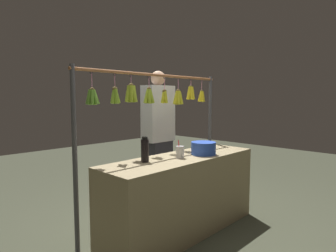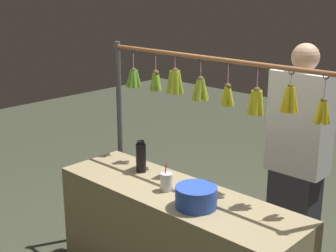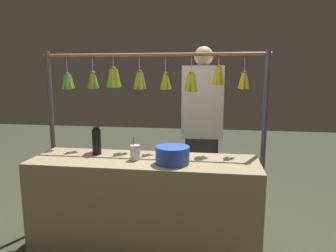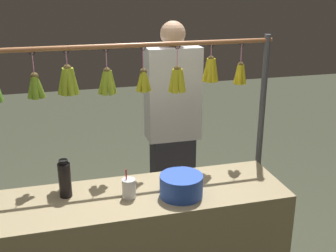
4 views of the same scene
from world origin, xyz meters
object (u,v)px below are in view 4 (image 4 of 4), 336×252
at_px(water_bottle, 65,179).
at_px(blue_bucket, 181,186).
at_px(drink_cup, 129,188).
at_px(vendor_person, 172,133).

height_order(water_bottle, blue_bucket, water_bottle).
bearing_deg(drink_cup, water_bottle, -17.45).
xyz_separation_m(blue_bucket, vendor_person, (-0.20, -0.91, -0.00)).
height_order(water_bottle, drink_cup, water_bottle).
distance_m(blue_bucket, vendor_person, 0.94).
bearing_deg(water_bottle, vendor_person, -140.33).
height_order(blue_bucket, vendor_person, vendor_person).
bearing_deg(drink_cup, vendor_person, -121.07).
bearing_deg(blue_bucket, vendor_person, -102.24).
distance_m(drink_cup, vendor_person, 1.00).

